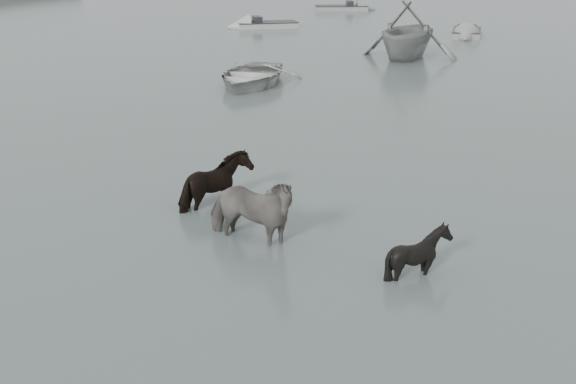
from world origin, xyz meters
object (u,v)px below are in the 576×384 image
object	(u,v)px
pony_dark	(217,172)
rowboat_lead	(251,72)
pony_pinto	(250,201)
pony_black	(419,243)

from	to	relation	value
pony_dark	rowboat_lead	xyz separation A→B (m)	(-5.84, 12.48, -0.27)
pony_pinto	rowboat_lead	world-z (taller)	pony_pinto
pony_pinto	pony_dark	bearing A→B (deg)	49.24
pony_pinto	rowboat_lead	xyz separation A→B (m)	(-7.54, 14.05, -0.39)
pony_black	pony_dark	bearing A→B (deg)	66.00
pony_dark	pony_black	xyz separation A→B (m)	(5.14, -1.50, -0.17)
pony_dark	rowboat_lead	size ratio (longest dim) A/B	0.31
pony_dark	rowboat_lead	bearing A→B (deg)	15.95
pony_dark	pony_pinto	bearing A→B (deg)	-141.92
pony_pinto	pony_dark	distance (m)	2.31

